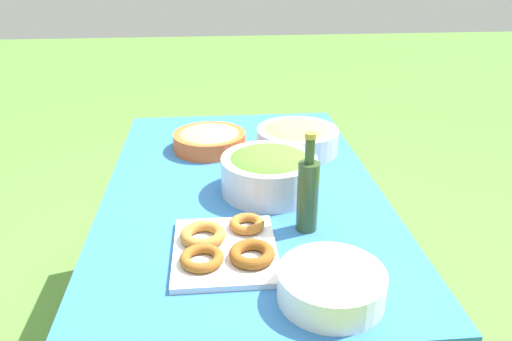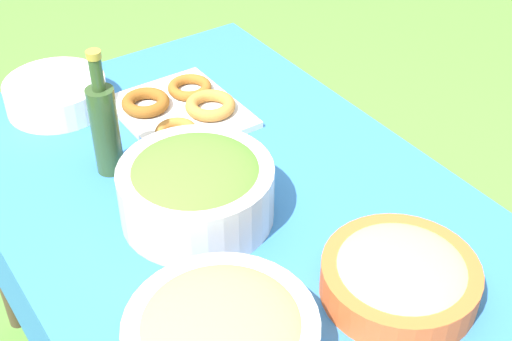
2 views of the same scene
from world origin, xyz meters
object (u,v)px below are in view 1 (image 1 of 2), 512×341
object	(u,v)px
olive_oil_bottle	(308,193)
pasta_bowl	(209,139)
donut_platter	(225,247)
plate_stack	(331,285)
salad_bowl	(269,171)
fruit_bowl	(297,137)

from	to	relation	value
olive_oil_bottle	pasta_bowl	bearing A→B (deg)	23.37
donut_platter	plate_stack	world-z (taller)	plate_stack
salad_bowl	olive_oil_bottle	world-z (taller)	olive_oil_bottle
fruit_bowl	olive_oil_bottle	bearing A→B (deg)	173.14
salad_bowl	pasta_bowl	world-z (taller)	salad_bowl
salad_bowl	pasta_bowl	bearing A→B (deg)	26.38
fruit_bowl	salad_bowl	bearing A→B (deg)	155.82
pasta_bowl	fruit_bowl	xyz separation A→B (m)	(-0.05, -0.33, 0.02)
pasta_bowl	olive_oil_bottle	world-z (taller)	olive_oil_bottle
plate_stack	donut_platter	bearing A→B (deg)	48.93
donut_platter	pasta_bowl	bearing A→B (deg)	2.73
olive_oil_bottle	fruit_bowl	xyz separation A→B (m)	(0.56, -0.07, -0.06)
salad_bowl	pasta_bowl	xyz separation A→B (m)	(0.37, 0.18, -0.03)
fruit_bowl	pasta_bowl	bearing A→B (deg)	81.14
plate_stack	olive_oil_bottle	distance (m)	0.31
donut_platter	fruit_bowl	bearing A→B (deg)	-24.29
donut_platter	plate_stack	bearing A→B (deg)	-131.07
olive_oil_bottle	donut_platter	bearing A→B (deg)	113.43
salad_bowl	donut_platter	size ratio (longest dim) A/B	0.96
salad_bowl	plate_stack	distance (m)	0.54
olive_oil_bottle	plate_stack	bearing A→B (deg)	179.96
salad_bowl	olive_oil_bottle	size ratio (longest dim) A/B	1.06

